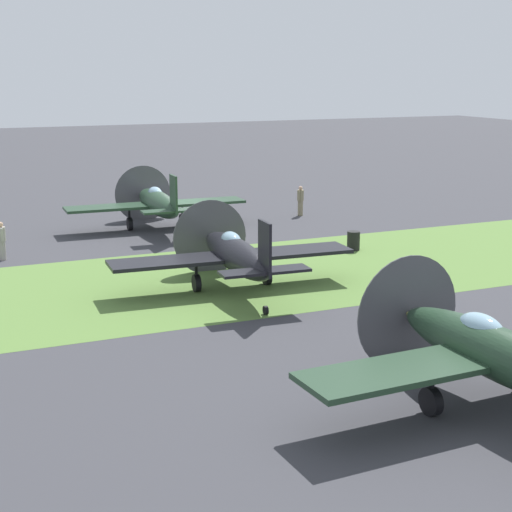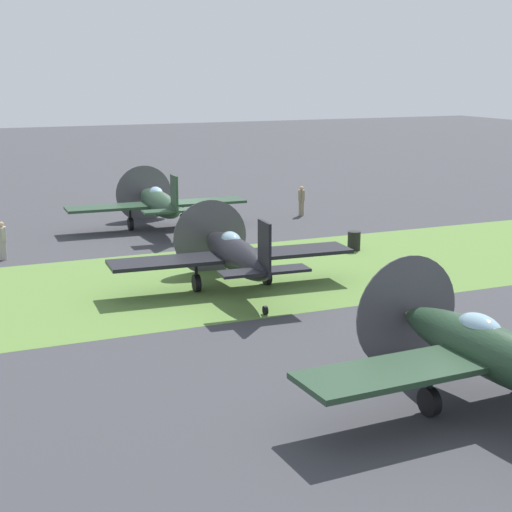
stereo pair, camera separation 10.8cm
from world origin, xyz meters
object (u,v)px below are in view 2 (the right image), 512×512
(airplane_trail, at_px, (492,352))
(ground_crew_chief, at_px, (301,200))
(airplane_lead, at_px, (158,203))
(airplane_wingman, at_px, (235,254))
(ground_crew_mechanic, at_px, (2,240))
(fuel_drum, at_px, (354,241))

(airplane_trail, xyz_separation_m, ground_crew_chief, (7.84, 25.98, -0.61))
(airplane_lead, height_order, airplane_wingman, airplane_lead)
(airplane_wingman, height_order, airplane_trail, airplane_trail)
(airplane_trail, height_order, ground_crew_mechanic, airplane_trail)
(airplane_wingman, bearing_deg, ground_crew_chief, 57.97)
(airplane_lead, bearing_deg, airplane_wingman, -91.16)
(ground_crew_chief, bearing_deg, ground_crew_mechanic, -26.47)
(airplane_trail, bearing_deg, ground_crew_chief, 71.17)
(ground_crew_chief, distance_m, fuel_drum, 9.25)
(airplane_trail, height_order, ground_crew_chief, airplane_trail)
(airplane_lead, bearing_deg, fuel_drum, -48.32)
(ground_crew_chief, bearing_deg, airplane_wingman, 13.07)
(airplane_trail, distance_m, fuel_drum, 17.99)
(airplane_lead, xyz_separation_m, fuel_drum, (6.95, -8.46, -0.98))
(airplane_trail, distance_m, ground_crew_mechanic, 23.37)
(airplane_trail, xyz_separation_m, ground_crew_mechanic, (-9.26, 21.44, -0.61))
(airplane_wingman, xyz_separation_m, ground_crew_mechanic, (-7.59, 8.74, -0.52))
(airplane_lead, relative_size, ground_crew_chief, 5.55)
(airplane_trail, bearing_deg, airplane_wingman, 95.42)
(airplane_trail, relative_size, ground_crew_mechanic, 5.89)
(airplane_wingman, relative_size, fuel_drum, 10.65)
(ground_crew_chief, height_order, ground_crew_mechanic, same)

